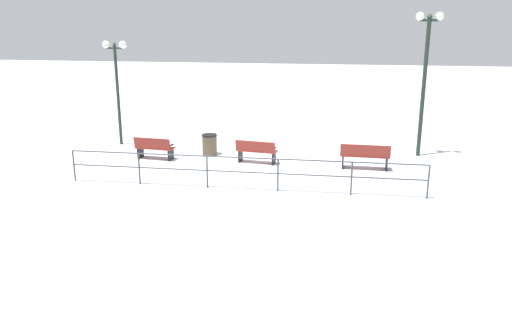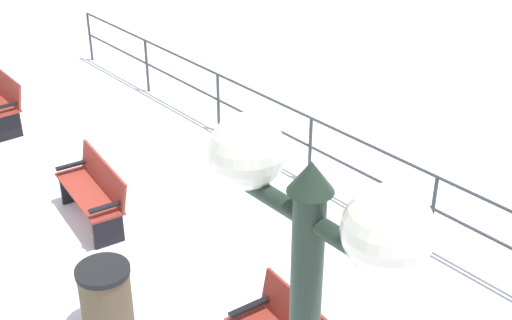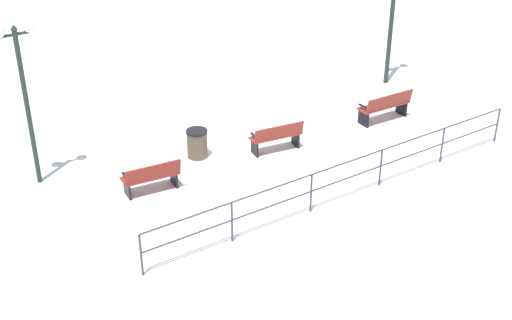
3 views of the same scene
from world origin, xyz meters
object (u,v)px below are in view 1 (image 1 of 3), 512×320
(lamppost_near, at_px, (426,63))
(lamppost_middle, at_px, (116,70))
(trash_bin, at_px, (210,144))
(bench_third, at_px, (154,148))
(bench_second, at_px, (256,151))
(bench_nearest, at_px, (365,156))

(lamppost_near, bearing_deg, lamppost_middle, 90.00)
(trash_bin, bearing_deg, bench_third, 118.00)
(bench_second, relative_size, lamppost_near, 0.29)
(lamppost_middle, xyz_separation_m, trash_bin, (-1.07, -4.02, -2.64))
(lamppost_near, xyz_separation_m, lamppost_middle, (0.00, 11.91, -0.45))
(lamppost_near, relative_size, lamppost_middle, 1.26)
(bench_second, bearing_deg, lamppost_near, -62.98)
(bench_nearest, xyz_separation_m, lamppost_near, (2.20, -2.11, 3.00))
(bench_third, distance_m, lamppost_near, 10.41)
(bench_third, xyz_separation_m, trash_bin, (0.99, -1.85, -0.04))
(bench_third, height_order, lamppost_near, lamppost_near)
(lamppost_near, bearing_deg, bench_third, 101.89)
(trash_bin, bearing_deg, lamppost_middle, 75.16)
(bench_third, height_order, lamppost_middle, lamppost_middle)
(bench_third, bearing_deg, bench_second, -82.93)
(bench_second, xyz_separation_m, lamppost_middle, (2.01, 5.98, 2.58))
(bench_third, relative_size, lamppost_middle, 0.35)
(bench_nearest, relative_size, lamppost_middle, 0.41)
(lamppost_near, distance_m, lamppost_middle, 11.92)
(lamppost_near, height_order, trash_bin, lamppost_near)
(lamppost_middle, bearing_deg, trash_bin, -104.84)
(bench_second, bearing_deg, lamppost_middle, 79.76)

